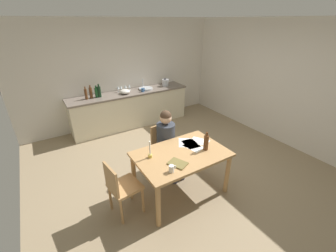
# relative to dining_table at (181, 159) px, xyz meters

# --- Properties ---
(ground_plane) EXTENTS (5.20, 5.20, 0.04)m
(ground_plane) POSITION_rel_dining_table_xyz_m (0.35, 0.53, -0.66)
(ground_plane) COLOR #937F60
(wall_back) EXTENTS (5.20, 0.12, 2.60)m
(wall_back) POSITION_rel_dining_table_xyz_m (0.35, 3.13, 0.66)
(wall_back) COLOR silver
(wall_back) RESTS_ON ground
(wall_right) EXTENTS (0.12, 5.20, 2.60)m
(wall_right) POSITION_rel_dining_table_xyz_m (2.95, 0.53, 0.66)
(wall_right) COLOR silver
(wall_right) RESTS_ON ground
(kitchen_counter) EXTENTS (3.05, 0.64, 0.90)m
(kitchen_counter) POSITION_rel_dining_table_xyz_m (0.35, 2.77, -0.19)
(kitchen_counter) COLOR beige
(kitchen_counter) RESTS_ON ground
(dining_table) EXTENTS (1.37, 0.90, 0.74)m
(dining_table) POSITION_rel_dining_table_xyz_m (0.00, 0.00, 0.00)
(dining_table) COLOR tan
(dining_table) RESTS_ON ground
(chair_at_table) EXTENTS (0.42, 0.42, 0.86)m
(chair_at_table) POSITION_rel_dining_table_xyz_m (0.10, 0.69, -0.16)
(chair_at_table) COLOR tan
(chair_at_table) RESTS_ON ground
(person_seated) EXTENTS (0.34, 0.60, 1.19)m
(person_seated) POSITION_rel_dining_table_xyz_m (0.10, 0.54, 0.04)
(person_seated) COLOR #333842
(person_seated) RESTS_ON ground
(chair_side_empty) EXTENTS (0.45, 0.45, 0.86)m
(chair_side_empty) POSITION_rel_dining_table_xyz_m (-0.95, 0.07, -0.16)
(chair_side_empty) COLOR tan
(chair_side_empty) RESTS_ON ground
(coffee_mug) EXTENTS (0.11, 0.07, 0.10)m
(coffee_mug) POSITION_rel_dining_table_xyz_m (-0.36, -0.29, 0.15)
(coffee_mug) COLOR white
(coffee_mug) RESTS_ON dining_table
(candlestick) EXTENTS (0.06, 0.06, 0.27)m
(candlestick) POSITION_rel_dining_table_xyz_m (-0.45, 0.15, 0.18)
(candlestick) COLOR gold
(candlestick) RESTS_ON dining_table
(book_magazine) EXTENTS (0.27, 0.30, 0.02)m
(book_magazine) POSITION_rel_dining_table_xyz_m (-0.20, -0.20, 0.11)
(book_magazine) COLOR brown
(book_magazine) RESTS_ON dining_table
(paper_letter) EXTENTS (0.34, 0.36, 0.00)m
(paper_letter) POSITION_rel_dining_table_xyz_m (0.23, 0.22, 0.10)
(paper_letter) COLOR white
(paper_letter) RESTS_ON dining_table
(paper_bill) EXTENTS (0.33, 0.36, 0.00)m
(paper_bill) POSITION_rel_dining_table_xyz_m (0.46, 0.13, 0.10)
(paper_bill) COLOR white
(paper_bill) RESTS_ON dining_table
(paper_envelope) EXTENTS (0.27, 0.33, 0.00)m
(paper_envelope) POSITION_rel_dining_table_xyz_m (0.27, 0.05, 0.10)
(paper_envelope) COLOR white
(paper_envelope) RESTS_ON dining_table
(paper_receipt) EXTENTS (0.25, 0.32, 0.00)m
(paper_receipt) POSITION_rel_dining_table_xyz_m (0.29, 0.14, 0.10)
(paper_receipt) COLOR white
(paper_receipt) RESTS_ON dining_table
(wine_bottle_on_table) EXTENTS (0.08, 0.08, 0.30)m
(wine_bottle_on_table) POSITION_rel_dining_table_xyz_m (0.38, -0.11, 0.23)
(wine_bottle_on_table) COLOR #593319
(wine_bottle_on_table) RESTS_ON dining_table
(sink_unit) EXTENTS (0.36, 0.36, 0.24)m
(sink_unit) POSITION_rel_dining_table_xyz_m (0.80, 2.78, 0.28)
(sink_unit) COLOR #B2B7BC
(sink_unit) RESTS_ON kitchen_counter
(bottle_oil) EXTENTS (0.06, 0.06, 0.29)m
(bottle_oil) POSITION_rel_dining_table_xyz_m (-0.70, 2.77, 0.38)
(bottle_oil) COLOR #593319
(bottle_oil) RESTS_ON kitchen_counter
(bottle_vinegar) EXTENTS (0.07, 0.07, 0.30)m
(bottle_vinegar) POSITION_rel_dining_table_xyz_m (-0.58, 2.81, 0.39)
(bottle_vinegar) COLOR #593319
(bottle_vinegar) RESTS_ON kitchen_counter
(bottle_wine_red) EXTENTS (0.08, 0.08, 0.27)m
(bottle_wine_red) POSITION_rel_dining_table_xyz_m (-0.46, 2.80, 0.38)
(bottle_wine_red) COLOR #194C23
(bottle_wine_red) RESTS_ON kitchen_counter
(bottle_sauce) EXTENTS (0.08, 0.08, 0.31)m
(bottle_sauce) POSITION_rel_dining_table_xyz_m (-0.40, 2.78, 0.39)
(bottle_sauce) COLOR black
(bottle_sauce) RESTS_ON kitchen_counter
(mixing_bowl) EXTENTS (0.25, 0.25, 0.11)m
(mixing_bowl) POSITION_rel_dining_table_xyz_m (0.20, 2.70, 0.32)
(mixing_bowl) COLOR white
(mixing_bowl) RESTS_ON kitchen_counter
(stovetop_kettle) EXTENTS (0.18, 0.18, 0.22)m
(stovetop_kettle) POSITION_rel_dining_table_xyz_m (1.40, 2.77, 0.36)
(stovetop_kettle) COLOR #B7BABF
(stovetop_kettle) RESTS_ON kitchen_counter
(wine_glass_near_sink) EXTENTS (0.07, 0.07, 0.15)m
(wine_glass_near_sink) POSITION_rel_dining_table_xyz_m (0.41, 2.92, 0.37)
(wine_glass_near_sink) COLOR silver
(wine_glass_near_sink) RESTS_ON kitchen_counter
(wine_glass_by_kettle) EXTENTS (0.07, 0.07, 0.15)m
(wine_glass_by_kettle) POSITION_rel_dining_table_xyz_m (0.30, 2.92, 0.37)
(wine_glass_by_kettle) COLOR silver
(wine_glass_by_kettle) RESTS_ON kitchen_counter
(wine_glass_back_left) EXTENTS (0.07, 0.07, 0.15)m
(wine_glass_back_left) POSITION_rel_dining_table_xyz_m (0.18, 2.92, 0.37)
(wine_glass_back_left) COLOR silver
(wine_glass_back_left) RESTS_ON kitchen_counter
(wine_glass_back_right) EXTENTS (0.07, 0.07, 0.15)m
(wine_glass_back_right) POSITION_rel_dining_table_xyz_m (0.11, 2.92, 0.37)
(wine_glass_back_right) COLOR silver
(wine_glass_back_right) RESTS_ON kitchen_counter
(teacup_on_counter) EXTENTS (0.11, 0.08, 0.09)m
(teacup_on_counter) POSITION_rel_dining_table_xyz_m (0.65, 2.62, 0.30)
(teacup_on_counter) COLOR #33598C
(teacup_on_counter) RESTS_ON kitchen_counter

